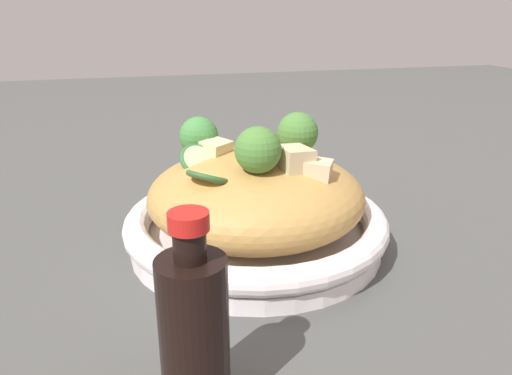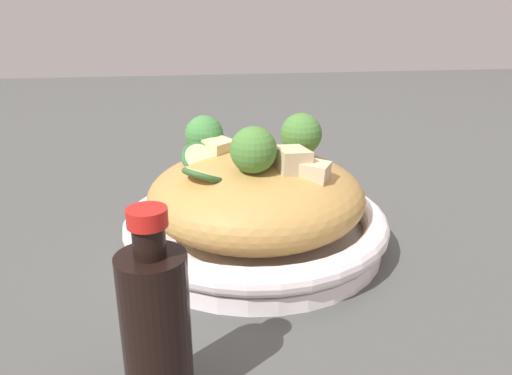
{
  "view_description": "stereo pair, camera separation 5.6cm",
  "coord_description": "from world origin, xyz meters",
  "views": [
    {
      "loc": [
        -0.13,
        -0.51,
        0.27
      ],
      "look_at": [
        0.0,
        0.0,
        0.07
      ],
      "focal_mm": 35.02,
      "sensor_mm": 36.0,
      "label": 1
    },
    {
      "loc": [
        -0.08,
        -0.52,
        0.27
      ],
      "look_at": [
        0.0,
        0.0,
        0.07
      ],
      "focal_mm": 35.02,
      "sensor_mm": 36.0,
      "label": 2
    }
  ],
  "objects": [
    {
      "name": "carrot_coins",
      "position": [
        0.0,
        -0.01,
        0.11
      ],
      "size": [
        0.08,
        0.12,
        0.03
      ],
      "color": "orange",
      "rests_on": "serving_bowl"
    },
    {
      "name": "soy_sauce_bottle",
      "position": [
        -0.1,
        -0.23,
        0.06
      ],
      "size": [
        0.05,
        0.05,
        0.15
      ],
      "color": "black",
      "rests_on": "ground_plane"
    },
    {
      "name": "ground_plane",
      "position": [
        0.0,
        0.0,
        0.0
      ],
      "size": [
        3.0,
        3.0,
        0.0
      ],
      "primitive_type": "plane",
      "color": "#484947"
    },
    {
      "name": "noodle_heap",
      "position": [
        0.0,
        0.0,
        0.06
      ],
      "size": [
        0.24,
        0.24,
        0.09
      ],
      "color": "#B58745",
      "rests_on": "serving_bowl"
    },
    {
      "name": "broccoli_florets",
      "position": [
        -0.0,
        0.01,
        0.12
      ],
      "size": [
        0.16,
        0.16,
        0.07
      ],
      "color": "#98AF77",
      "rests_on": "serving_bowl"
    },
    {
      "name": "chicken_chunks",
      "position": [
        0.02,
        -0.02,
        0.11
      ],
      "size": [
        0.13,
        0.12,
        0.03
      ],
      "color": "beige",
      "rests_on": "serving_bowl"
    },
    {
      "name": "serving_bowl",
      "position": [
        0.0,
        0.0,
        0.02
      ],
      "size": [
        0.3,
        0.3,
        0.05
      ],
      "color": "white",
      "rests_on": "ground_plane"
    },
    {
      "name": "zucchini_slices",
      "position": [
        -0.06,
        -0.01,
        0.1
      ],
      "size": [
        0.06,
        0.11,
        0.03
      ],
      "color": "beige",
      "rests_on": "serving_bowl"
    }
  ]
}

